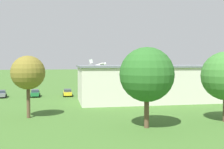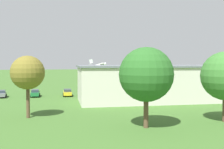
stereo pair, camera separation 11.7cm
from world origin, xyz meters
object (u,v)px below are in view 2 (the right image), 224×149
Objects in this scene: biplane at (99,66)px; tree_behind_hangar_right at (146,75)px; person_at_fence_line at (169,88)px; windsock at (139,67)px; person_crossing_taxiway at (98,89)px; hangar at (152,83)px; car_grey at (2,94)px; person_beside_truck at (162,88)px; tree_near_perimeter_road at (28,73)px; person_watching_takeoff at (168,89)px; car_yellow at (67,92)px; car_green at (35,93)px.

biplane is 59.53m from tree_behind_hangar_right.
biplane is 27.65m from person_at_fence_line.
biplane is 22.44m from windsock.
person_at_fence_line is at bearing 176.02° from person_crossing_taxiway.
car_grey is (30.74, -12.43, -2.78)m from hangar.
biplane is at bearing -136.18° from car_grey.
windsock is (-4.95, -34.53, 5.04)m from person_beside_truck.
person_beside_truck is at bearing -139.23° from tree_near_perimeter_road.
person_watching_takeoff is 0.23× the size of windsock.
tree_near_perimeter_road is at bearing 38.38° from person_watching_takeoff.
tree_near_perimeter_road is (7.09, 23.59, 5.53)m from car_yellow.
person_crossing_taxiway is 33.22m from tree_near_perimeter_road.
person_beside_truck reaches higher than person_at_fence_line.
tree_behind_hangar_right reaches higher than person_watching_takeoff.
biplane reaches higher than hangar.
car_grey is at bearing 4.39° from person_at_fence_line.
car_green reaches higher than car_grey.
car_yellow is at bearing 6.87° from person_watching_takeoff.
tree_behind_hangar_right reaches higher than biplane.
person_watching_takeoff is (-14.59, 23.21, -5.86)m from biplane.
tree_behind_hangar_right is at bearing 63.70° from person_beside_truck.
tree_behind_hangar_right is at bearing 113.22° from car_green.
car_yellow is at bearing 8.49° from person_at_fence_line.
windsock is at bearing -105.78° from hangar.
hangar is at bearing 152.82° from car_green.
biplane reaches higher than person_beside_truck.
biplane is at bearing -126.80° from car_green.
biplane is at bearing -57.85° from person_watching_takeoff.
tree_behind_hangar_right reaches higher than windsock.
person_watching_takeoff is at bearing 173.28° from person_crossing_taxiway.
hangar is 18.94m from person_beside_truck.
biplane is at bearing -114.75° from car_yellow.
person_watching_takeoff is (-10.48, -14.78, -2.86)m from hangar.
person_at_fence_line is (-27.38, -4.09, -0.04)m from car_yellow.
car_yellow is 0.45× the size of tree_behind_hangar_right.
hangar reaches higher than car_green.
car_yellow is 14.48m from car_grey.
biplane is (4.10, -37.99, 3.00)m from hangar.
windsock is (-3.86, -35.97, 5.16)m from person_watching_takeoff.
car_yellow is at bearing 65.25° from biplane.
tree_behind_hangar_right is (20.25, 36.97, 5.60)m from person_at_fence_line.
windsock is at bearing -95.30° from person_at_fence_line.
tree_behind_hangar_right reaches higher than person_crossing_taxiway.
hangar reaches higher than person_watching_takeoff.
hangar is 26.56m from car_green.
hangar reaches higher than person_crossing_taxiway.
car_yellow is at bearing 33.83° from person_crossing_taxiway.
car_yellow is 0.99× the size of car_green.
person_watching_takeoff is 0.16× the size of tree_behind_hangar_right.
person_crossing_taxiway is at bearing -6.72° from person_watching_takeoff.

